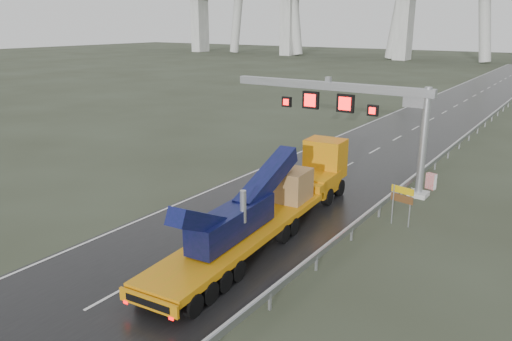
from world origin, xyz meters
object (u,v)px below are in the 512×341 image
Objects in this scene: striped_barrier at (431,181)px; sign_gantry at (355,105)px; heavy_haul_truck at (279,197)px; exit_sign_pair at (402,198)px.

sign_gantry is at bearing -141.63° from striped_barrier.
heavy_haul_truck is 6.85m from exit_sign_pair.
heavy_haul_truck is 12.61m from striped_barrier.
sign_gantry is at bearing 146.70° from exit_sign_pair.
sign_gantry reaches higher than exit_sign_pair.
heavy_haul_truck is 8.08× the size of exit_sign_pair.
heavy_haul_truck is 17.11× the size of striped_barrier.
heavy_haul_truck reaches higher than striped_barrier.
heavy_haul_truck reaches higher than exit_sign_pair.
striped_barrier is (5.29, 11.39, -1.15)m from heavy_haul_truck.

